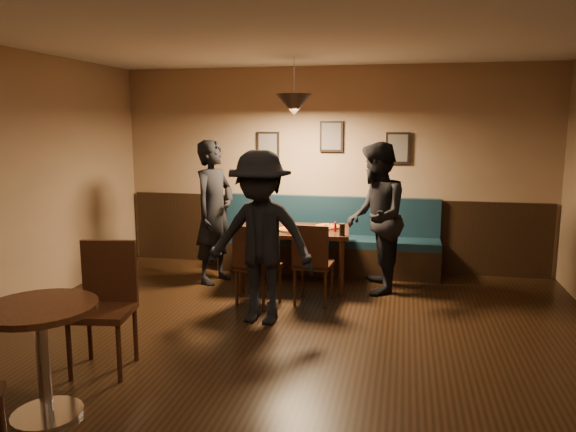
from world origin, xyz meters
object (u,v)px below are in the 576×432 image
Objects in this scene: cafe_chair_far at (102,309)px; tabasco_bottle at (335,226)px; chair_near_right at (314,263)px; diner_right at (376,218)px; dining_table at (294,257)px; chair_near_left at (258,265)px; soda_glass at (342,230)px; booth_bench at (328,236)px; cafe_table at (43,362)px; diner_left at (214,212)px; diner_front at (260,238)px.

tabasco_bottle is at bearing -130.35° from cafe_chair_far.
chair_near_right is 0.97m from diner_right.
cafe_chair_far is (-1.06, -2.70, 0.16)m from dining_table.
tabasco_bottle is (0.77, 0.74, 0.33)m from chair_near_left.
tabasco_bottle is at bearing 75.25° from chair_near_right.
soda_glass is at bearing 50.28° from chair_near_right.
chair_near_left is 0.63m from chair_near_right.
tabasco_bottle is at bearing -75.81° from booth_bench.
soda_glass is at bearing 61.75° from cafe_table.
booth_bench is 1.65× the size of diner_left.
diner_front is 1.73m from cafe_chair_far.
cafe_chair_far is (-1.70, -2.40, -0.27)m from soda_glass.
chair_near_left is at bearing -110.20° from booth_bench.
cafe_chair_far reaches higher than booth_bench.
diner_left is (-1.03, -0.02, 0.55)m from dining_table.
cafe_table is 0.77× the size of cafe_chair_far.
tabasco_bottle is (0.61, 1.25, -0.09)m from diner_front.
diner_front reaches higher than cafe_chair_far.
dining_table is at bearing 172.01° from tabasco_bottle.
diner_front is (-0.43, -0.73, 0.42)m from chair_near_right.
dining_table is at bearing 93.29° from diner_front.
tabasco_bottle is 0.13× the size of cafe_chair_far.
cafe_chair_far is (-0.98, -1.37, -0.35)m from diner_front.
diner_front reaches higher than tabasco_bottle.
booth_bench reaches higher than cafe_table.
diner_front is at bearing 65.23° from cafe_table.
diner_left reaches higher than diner_right.
dining_table is 9.57× the size of soda_glass.
chair_near_left is 2.77m from cafe_table.
soda_glass reaches higher than dining_table.
soda_glass is 1.06× the size of tabasco_bottle.
cafe_chair_far reaches higher than cafe_table.
chair_near_right is 0.51× the size of diner_right.
cafe_table is at bearing -115.19° from tabasco_bottle.
soda_glass is (-0.37, -0.27, -0.11)m from diner_right.
booth_bench is 3.22× the size of chair_near_left.
soda_glass is at bearing -30.79° from dining_table.
diner_right reaches higher than diner_front.
diner_front is at bearing -101.19° from booth_bench.
cafe_chair_far is at bearing -117.19° from dining_table.
dining_table is 0.83m from soda_glass.
cafe_chair_far reaches higher than soda_glass.
chair_near_right is at bearing -65.10° from dining_table.
cafe_chair_far is (-1.39, -3.43, 0.03)m from booth_bench.
booth_bench is 2.20× the size of dining_table.
cafe_table is (-1.59, -3.39, -0.39)m from tabasco_bottle.
chair_near_left is at bearing 72.70° from cafe_table.
dining_table is 1.14m from diner_right.
tabasco_bottle is at bearing 64.81° from cafe_table.
booth_bench is 22.35× the size of tabasco_bottle.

